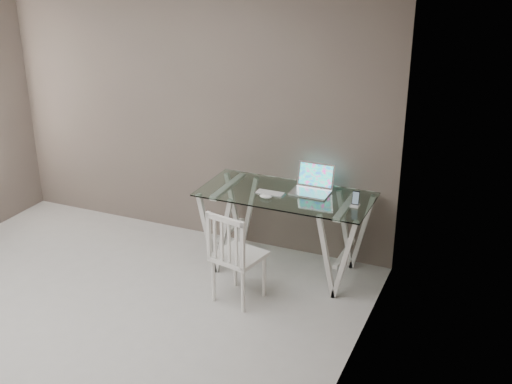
{
  "coord_description": "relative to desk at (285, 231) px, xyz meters",
  "views": [
    {
      "loc": [
        2.9,
        -2.96,
        2.86
      ],
      "look_at": [
        0.95,
        1.55,
        0.85
      ],
      "focal_mm": 45.0,
      "sensor_mm": 36.0,
      "label": 1
    }
  ],
  "objects": [
    {
      "name": "mouse",
      "position": [
        -0.12,
        -0.16,
        0.38
      ],
      "size": [
        0.11,
        0.07,
        0.04
      ],
      "primitive_type": "ellipsoid",
      "color": "white",
      "rests_on": "desk"
    },
    {
      "name": "room",
      "position": [
        -1.17,
        -1.83,
        1.33
      ],
      "size": [
        4.5,
        4.52,
        2.71
      ],
      "color": "#B5B2AD",
      "rests_on": "ground"
    },
    {
      "name": "phone_dock",
      "position": [
        0.63,
        -0.03,
        0.4
      ],
      "size": [
        0.07,
        0.07,
        0.13
      ],
      "color": "white",
      "rests_on": "desk"
    },
    {
      "name": "chair",
      "position": [
        -0.18,
        -0.67,
        0.06
      ],
      "size": [
        0.44,
        0.44,
        0.81
      ],
      "rotation": [
        0.0,
        0.0,
        -0.2
      ],
      "color": "white",
      "rests_on": "ground"
    },
    {
      "name": "desk",
      "position": [
        0.0,
        0.0,
        0.0
      ],
      "size": [
        1.5,
        0.7,
        0.75
      ],
      "color": "silver",
      "rests_on": "ground"
    },
    {
      "name": "keyboard",
      "position": [
        -0.13,
        -0.05,
        0.37
      ],
      "size": [
        0.26,
        0.11,
        0.01
      ],
      "primitive_type": "cube",
      "color": "silver",
      "rests_on": "desk"
    },
    {
      "name": "laptop",
      "position": [
        0.19,
        0.15,
        0.42
      ],
      "size": [
        0.33,
        0.29,
        0.23
      ],
      "color": "silver",
      "rests_on": "desk"
    }
  ]
}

